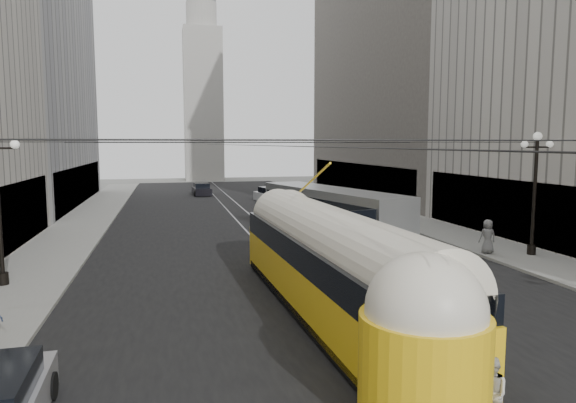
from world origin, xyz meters
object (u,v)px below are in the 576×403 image
streetcar (330,262)px  pedestrian_sidewalk_right (488,236)px  city_bus (331,213)px  pedestrian_crossing_b (491,393)px

streetcar → pedestrian_sidewalk_right: streetcar is taller
city_bus → pedestrian_sidewalk_right: bearing=-40.8°
city_bus → pedestrian_sidewalk_right: size_ratio=7.24×
streetcar → pedestrian_sidewalk_right: 13.04m
streetcar → city_bus: (4.21, 12.82, -0.09)m
streetcar → pedestrian_crossing_b: size_ratio=11.32×
streetcar → pedestrian_crossing_b: bearing=-82.0°
pedestrian_crossing_b → streetcar: bearing=-168.6°
pedestrian_sidewalk_right → streetcar: bearing=39.0°
pedestrian_crossing_b → pedestrian_sidewalk_right: 17.66m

